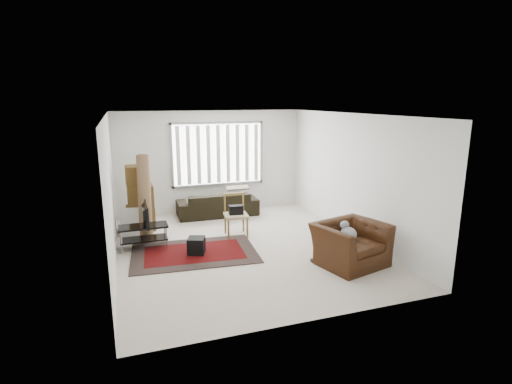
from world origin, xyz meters
TOP-DOWN VIEW (x-y plane):
  - room at (0.03, 0.51)m, footprint 6.00×6.02m
  - persian_rug at (-1.03, -0.02)m, footprint 2.55×1.80m
  - tv_stand at (-1.95, 0.61)m, footprint 0.97×0.44m
  - tv at (-1.95, 0.61)m, footprint 0.10×0.79m
  - subwoofer at (-1.00, -0.07)m, footprint 0.41×0.41m
  - moving_boxes at (-1.94, 1.89)m, footprint 0.63×0.58m
  - white_flatpack at (-2.15, 1.47)m, footprint 0.52×0.25m
  - rolled_rug at (-1.86, 1.27)m, footprint 0.35×0.88m
  - sofa at (0.03, 2.45)m, footprint 2.10×0.95m
  - side_chair at (0.06, 0.78)m, footprint 0.54×0.54m
  - armchair at (1.60, -1.47)m, footprint 1.43×1.32m

SIDE VIEW (x-z plane):
  - persian_rug at x=-1.03m, z-range 0.00..0.02m
  - subwoofer at x=-1.00m, z-range 0.02..0.34m
  - white_flatpack at x=-2.15m, z-range 0.00..0.64m
  - tv_stand at x=-1.95m, z-range 0.11..0.59m
  - sofa at x=0.03m, z-range 0.00..0.80m
  - armchair at x=1.60m, z-range 0.00..0.89m
  - side_chair at x=0.06m, z-range 0.05..0.98m
  - moving_boxes at x=-1.94m, z-range -0.05..1.46m
  - tv at x=-1.95m, z-range 0.48..0.94m
  - rolled_rug at x=-1.86m, z-range 0.00..1.83m
  - room at x=0.03m, z-range 0.40..3.11m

